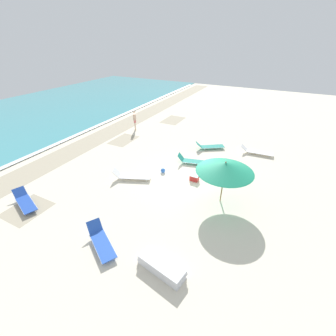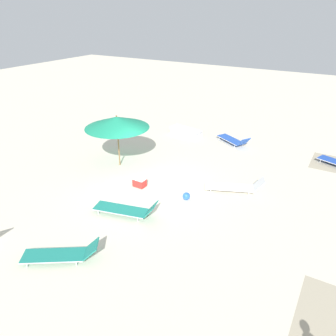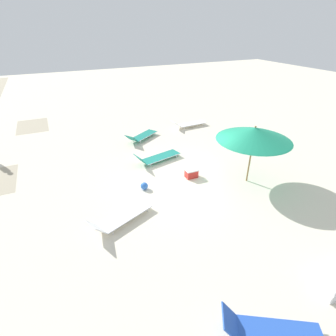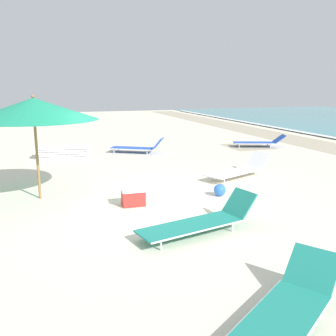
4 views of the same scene
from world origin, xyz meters
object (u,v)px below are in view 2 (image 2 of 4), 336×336
(beach_ball, at_px, (186,196))
(sun_lounger_near_water_left, at_px, (62,254))
(beach_umbrella, at_px, (117,122))
(sun_lounger_near_water_right, at_px, (235,186))
(sun_lounger_mid_beach_solo, at_px, (233,140))
(sun_lounger_under_umbrella, at_px, (127,209))
(lounger_stack, at_px, (186,132))
(cooler_box, at_px, (140,182))

(beach_ball, bearing_deg, sun_lounger_near_water_left, -18.26)
(beach_umbrella, distance_m, sun_lounger_near_water_right, 5.65)
(sun_lounger_mid_beach_solo, bearing_deg, sun_lounger_under_umbrella, 24.33)
(sun_lounger_mid_beach_solo, bearing_deg, lounger_stack, -57.56)
(sun_lounger_near_water_right, height_order, beach_ball, sun_lounger_near_water_right)
(sun_lounger_near_water_left, xyz_separation_m, sun_lounger_mid_beach_solo, (-10.83, 1.11, 0.01))
(sun_lounger_under_umbrella, xyz_separation_m, cooler_box, (-1.88, -0.76, -0.03))
(beach_umbrella, relative_size, sun_lounger_mid_beach_solo, 1.36)
(beach_umbrella, distance_m, sun_lounger_under_umbrella, 4.44)
(lounger_stack, distance_m, sun_lounger_near_water_left, 10.87)
(sun_lounger_near_water_left, distance_m, cooler_box, 4.65)
(sun_lounger_near_water_left, xyz_separation_m, beach_ball, (-4.66, 1.54, -0.07))
(lounger_stack, height_order, sun_lounger_mid_beach_solo, sun_lounger_mid_beach_solo)
(beach_umbrella, xyz_separation_m, sun_lounger_under_umbrella, (3.06, 2.67, -1.81))
(sun_lounger_near_water_left, bearing_deg, lounger_stack, 155.52)
(beach_ball, height_order, cooler_box, cooler_box)
(sun_lounger_mid_beach_solo, xyz_separation_m, cooler_box, (6.21, -1.65, -0.03))
(sun_lounger_near_water_right, xyz_separation_m, beach_ball, (1.49, -1.35, -0.07))
(beach_ball, xyz_separation_m, cooler_box, (0.04, -2.08, 0.04))
(sun_lounger_under_umbrella, relative_size, beach_ball, 8.11)
(lounger_stack, xyz_separation_m, sun_lounger_under_umbrella, (8.00, 1.86, 0.01))
(sun_lounger_near_water_left, height_order, beach_ball, sun_lounger_near_water_left)
(beach_ball, bearing_deg, cooler_box, -88.86)
(sun_lounger_near_water_right, relative_size, sun_lounger_mid_beach_solo, 1.11)
(sun_lounger_under_umbrella, distance_m, beach_ball, 2.33)
(sun_lounger_mid_beach_solo, bearing_deg, sun_lounger_near_water_right, 51.45)
(beach_ball, bearing_deg, sun_lounger_mid_beach_solo, -176.03)
(sun_lounger_under_umbrella, bearing_deg, beach_ball, 132.19)
(sun_lounger_near_water_right, height_order, cooler_box, sun_lounger_near_water_right)
(sun_lounger_under_umbrella, relative_size, cooler_box, 4.54)
(lounger_stack, bearing_deg, beach_umbrella, 1.43)
(beach_umbrella, relative_size, sun_lounger_under_umbrella, 1.20)
(beach_umbrella, xyz_separation_m, sun_lounger_near_water_right, (-0.36, 5.34, -1.81))
(sun_lounger_mid_beach_solo, bearing_deg, cooler_box, 15.72)
(sun_lounger_under_umbrella, xyz_separation_m, sun_lounger_mid_beach_solo, (-8.09, 0.89, 0.00))
(sun_lounger_mid_beach_solo, bearing_deg, beach_ball, 34.59)
(beach_umbrella, relative_size, beach_ball, 9.75)
(beach_umbrella, height_order, lounger_stack, beach_umbrella)
(cooler_box, bearing_deg, sun_lounger_under_umbrella, -65.91)
(beach_umbrella, distance_m, sun_lounger_mid_beach_solo, 6.43)
(lounger_stack, bearing_deg, cooler_box, 20.90)
(beach_umbrella, bearing_deg, sun_lounger_mid_beach_solo, 144.72)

